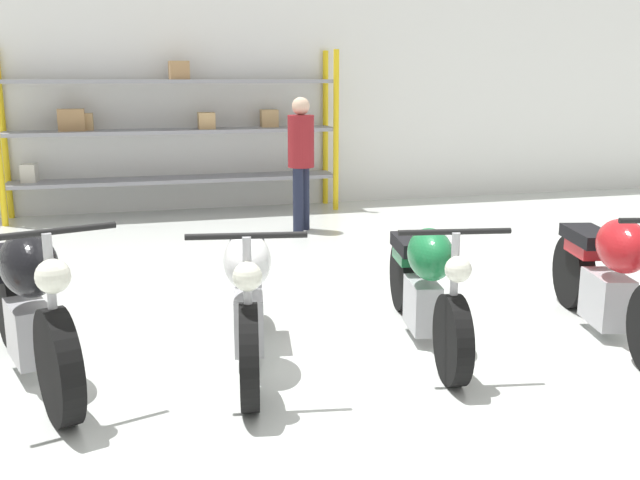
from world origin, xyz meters
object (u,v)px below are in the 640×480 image
motorcycle_black (29,303)px  person_browsing (301,154)px  motorcycle_green (425,281)px  motorcycle_red (613,276)px  shelving_rack (170,129)px  motorcycle_white (248,294)px

motorcycle_black → person_browsing: size_ratio=1.23×
motorcycle_green → motorcycle_red: 1.37m
shelving_rack → motorcycle_red: shelving_rack is taller
shelving_rack → motorcycle_green: (1.39, -5.52, -0.73)m
person_browsing → motorcycle_green: bearing=127.5°
motorcycle_black → motorcycle_white: motorcycle_black is taller
motorcycle_white → motorcycle_black: bearing=-84.1°
motorcycle_white → motorcycle_green: bearing=102.0°
motorcycle_black → motorcycle_green: motorcycle_black is taller
motorcycle_black → person_browsing: 4.77m
motorcycle_white → person_browsing: person_browsing is taller
shelving_rack → motorcycle_red: size_ratio=2.29×
motorcycle_white → person_browsing: bearing=170.8°
motorcycle_black → motorcycle_red: size_ratio=1.01×
motorcycle_white → motorcycle_red: motorcycle_white is taller
motorcycle_red → motorcycle_white: bearing=-81.4°
shelving_rack → person_browsing: bearing=-47.3°
motorcycle_black → motorcycle_green: size_ratio=0.99×
motorcycle_red → person_browsing: 4.43m
motorcycle_black → motorcycle_green: bearing=71.8°
motorcycle_black → motorcycle_white: bearing=68.8°
motorcycle_white → person_browsing: 4.25m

